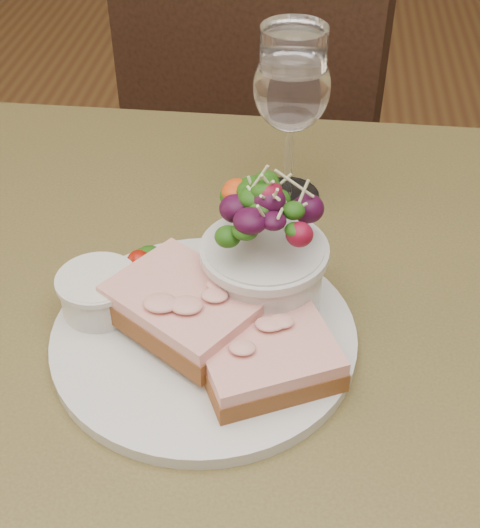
# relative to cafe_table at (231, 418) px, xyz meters

# --- Properties ---
(cafe_table) EXTENTS (0.80, 0.80, 0.75)m
(cafe_table) POSITION_rel_cafe_table_xyz_m (0.00, 0.00, 0.00)
(cafe_table) COLOR #473B1E
(cafe_table) RESTS_ON ground
(chair_far) EXTENTS (0.53, 0.53, 0.90)m
(chair_far) POSITION_rel_cafe_table_xyz_m (0.00, 0.73, -0.36)
(chair_far) COLOR black
(chair_far) RESTS_ON ground
(dinner_plate) EXTENTS (0.26, 0.26, 0.01)m
(dinner_plate) POSITION_rel_cafe_table_xyz_m (-0.02, -0.00, 0.11)
(dinner_plate) COLOR silver
(dinner_plate) RESTS_ON cafe_table
(sandwich_front) EXTENTS (0.13, 0.11, 0.03)m
(sandwich_front) POSITION_rel_cafe_table_xyz_m (0.04, -0.04, 0.13)
(sandwich_front) COLOR #533016
(sandwich_front) RESTS_ON dinner_plate
(sandwich_back) EXTENTS (0.15, 0.14, 0.03)m
(sandwich_back) POSITION_rel_cafe_table_xyz_m (-0.04, 0.00, 0.14)
(sandwich_back) COLOR #533016
(sandwich_back) RESTS_ON dinner_plate
(ramekin) EXTENTS (0.06, 0.06, 0.04)m
(ramekin) POSITION_rel_cafe_table_xyz_m (-0.12, 0.02, 0.13)
(ramekin) COLOR silver
(ramekin) RESTS_ON dinner_plate
(salad_bowl) EXTENTS (0.10, 0.10, 0.13)m
(salad_bowl) POSITION_rel_cafe_table_xyz_m (0.02, 0.04, 0.17)
(salad_bowl) COLOR silver
(salad_bowl) RESTS_ON dinner_plate
(garnish) EXTENTS (0.05, 0.04, 0.02)m
(garnish) POSITION_rel_cafe_table_xyz_m (-0.08, 0.08, 0.12)
(garnish) COLOR #113509
(garnish) RESTS_ON dinner_plate
(wine_glass) EXTENTS (0.08, 0.08, 0.18)m
(wine_glass) POSITION_rel_cafe_table_xyz_m (0.03, 0.22, 0.22)
(wine_glass) COLOR white
(wine_glass) RESTS_ON cafe_table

